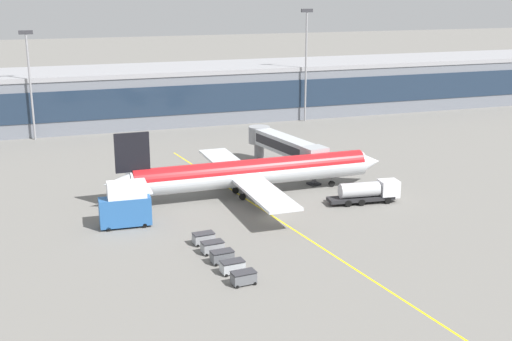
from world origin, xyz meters
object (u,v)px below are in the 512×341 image
Objects in this scene: baggage_cart_4 at (204,238)px; baggage_cart_0 at (244,277)px; baggage_cart_1 at (232,267)px; main_airliner at (251,172)px; baggage_cart_2 at (222,256)px; catering_lift at (126,205)px; fuel_tanker at (368,191)px; baggage_cart_3 at (213,247)px.

baggage_cart_0 is at bearing -84.79° from baggage_cart_4.
baggage_cart_1 and baggage_cart_4 have the same top height.
main_airliner is 16.04× the size of baggage_cart_2.
baggage_cart_0 and baggage_cart_2 have the same top height.
baggage_cart_2 is (-11.40, -23.54, -2.89)m from main_airliner.
baggage_cart_4 is at bearing 95.21° from baggage_cart_2.
baggage_cart_4 is at bearing -48.77° from catering_lift.
baggage_cart_0 and baggage_cart_4 have the same top height.
baggage_cart_2 is 6.40m from baggage_cart_4.
baggage_cart_4 is (-11.99, -17.16, -2.89)m from main_airliner.
fuel_tanker is 3.96× the size of baggage_cart_0.
catering_lift is at bearing -159.01° from main_airliner.
catering_lift is 24.17m from baggage_cart_0.
baggage_cart_3 is (-0.58, 6.37, 0.00)m from baggage_cart_1.
main_airliner reaches higher than baggage_cart_4.
baggage_cart_1 is at bearing 95.21° from baggage_cart_0.
catering_lift is 15.38m from baggage_cart_3.
catering_lift reaches higher than baggage_cart_2.
baggage_cart_3 is (-0.29, 3.19, 0.00)m from baggage_cart_2.
catering_lift is (-35.64, 1.29, 1.32)m from fuel_tanker.
catering_lift is at bearing 113.00° from baggage_cart_0.
baggage_cart_4 is at bearing 95.21° from baggage_cart_0.
catering_lift is 2.48× the size of baggage_cart_0.
catering_lift is 2.48× the size of baggage_cart_4.
fuel_tanker is at bearing 28.38° from baggage_cart_2.
baggage_cart_3 is at bearing -55.88° from catering_lift.
catering_lift reaches higher than baggage_cart_1.
main_airliner is 6.47× the size of catering_lift.
baggage_cart_4 is at bearing 95.21° from baggage_cart_3.
baggage_cart_2 is (-0.29, 3.19, 0.00)m from baggage_cart_1.
baggage_cart_0 and baggage_cart_3 have the same top height.
baggage_cart_3 is at bearing -84.79° from baggage_cart_4.
main_airliner reaches higher than fuel_tanker.
baggage_cart_0 is 6.40m from baggage_cart_2.
main_airliner is at bearing 64.15° from baggage_cart_2.
baggage_cart_2 is at bearing -115.85° from main_airliner.
baggage_cart_3 and baggage_cart_4 have the same top height.
baggage_cart_4 is at bearing 95.21° from baggage_cart_1.
baggage_cart_1 is (-0.29, 3.19, 0.00)m from baggage_cart_0.
main_airliner is 16.04× the size of baggage_cart_4.
fuel_tanker reaches higher than baggage_cart_0.
baggage_cart_3 is 1.00× the size of baggage_cart_4.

